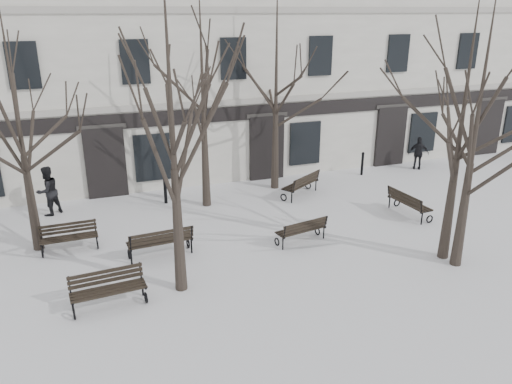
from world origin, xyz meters
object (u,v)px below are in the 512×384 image
bench_4 (302,184)px  bench_2 (302,230)px  tree_1 (171,102)px  bench_0 (108,288)px  bench_1 (160,241)px  bench_3 (69,236)px  tree_3 (479,108)px  bench_5 (408,203)px  tree_2 (464,106)px

bench_4 → bench_2: bearing=32.9°
tree_1 → bench_0: 5.07m
bench_1 → bench_3: (-2.69, 1.47, -0.07)m
tree_3 → bench_5: (0.93, 3.75, -4.26)m
bench_2 → bench_3: 7.54m
tree_1 → tree_2: 8.18m
bench_3 → bench_0: bearing=-77.1°
bench_0 → bench_5: 11.34m
bench_0 → bench_4: bench_4 is taller
tree_1 → bench_5: 10.50m
tree_1 → bench_3: (-2.90, 3.56, -4.71)m
bench_2 → bench_4: bench_4 is taller
bench_0 → bench_3: bench_0 is taller
tree_3 → bench_3: bearing=155.9°
tree_1 → bench_3: bearing=129.2°
bench_4 → bench_1: bearing=-4.1°
bench_4 → tree_2: bearing=73.8°
tree_3 → bench_3: size_ratio=4.32×
bench_2 → bench_5: 4.80m
tree_2 → bench_2: (-3.76, 2.41, -4.29)m
tree_1 → tree_3: size_ratio=1.09×
bench_4 → bench_3: bearing=-20.2°
tree_1 → bench_1: tree_1 is taller
tree_2 → bench_0: size_ratio=3.89×
tree_1 → bench_4: tree_1 is taller
bench_2 → bench_4: (1.83, 4.05, 0.06)m
tree_2 → bench_5: 5.42m
tree_2 → bench_3: size_ratio=4.30×
tree_2 → bench_0: 10.95m
bench_1 → bench_2: bench_1 is taller
bench_0 → tree_1: bearing=1.3°
tree_3 → bench_4: tree_3 is taller
tree_2 → tree_3: size_ratio=1.00×
bench_3 → bench_5: (12.00, -1.20, 0.04)m
bench_2 → tree_1: bearing=8.5°
tree_2 → bench_4: tree_2 is taller
tree_3 → bench_2: size_ratio=4.19×
bench_1 → tree_2: bearing=156.3°
bench_0 → bench_5: bench_0 is taller
bench_0 → bench_1: 2.88m
tree_2 → bench_5: (0.97, 3.23, -4.25)m
bench_1 → bench_2: size_ratio=1.12×
bench_5 → bench_0: bearing=97.6°
bench_0 → bench_2: size_ratio=1.07×
tree_2 → bench_4: 7.96m
tree_3 → bench_5: size_ratio=3.93×
bench_1 → bench_4: (6.41, 3.50, -0.01)m
tree_2 → bench_2: size_ratio=4.18×
bench_1 → bench_5: bench_1 is taller
tree_2 → bench_5: tree_2 is taller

